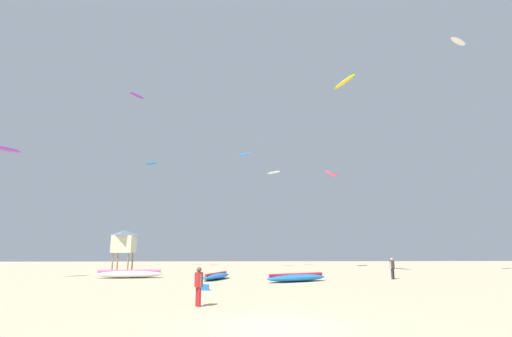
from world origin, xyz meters
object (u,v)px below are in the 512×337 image
at_px(kite_aloft_2, 244,154).
at_px(kite_aloft_7, 332,174).
at_px(kite_aloft_3, 344,82).
at_px(kite_aloft_4, 458,41).
at_px(kite_grounded_far, 216,276).
at_px(kite_aloft_0, 137,95).
at_px(kite_aloft_5, 5,149).
at_px(kite_aloft_1, 274,173).
at_px(lifeguard_tower, 124,241).
at_px(person_foreground, 199,283).
at_px(person_midground, 392,267).
at_px(kite_grounded_mid, 297,278).
at_px(kite_aloft_6, 151,164).
at_px(cooler_box, 204,287).
at_px(kite_grounded_near, 129,274).

distance_m(kite_aloft_2, kite_aloft_7, 11.67).
height_order(kite_aloft_2, kite_aloft_7, kite_aloft_2).
bearing_deg(kite_aloft_3, kite_aloft_4, -8.72).
distance_m(kite_grounded_far, kite_aloft_3, 22.96).
height_order(kite_aloft_0, kite_aloft_2, kite_aloft_0).
distance_m(kite_aloft_5, kite_aloft_7, 35.28).
bearing_deg(kite_aloft_5, kite_aloft_1, 43.51).
bearing_deg(kite_aloft_0, kite_aloft_1, 16.46).
bearing_deg(kite_aloft_1, lifeguard_tower, -144.24).
distance_m(person_foreground, person_midground, 18.88).
xyz_separation_m(person_foreground, kite_grounded_mid, (5.65, 11.41, -0.62)).
bearing_deg(kite_aloft_6, kite_aloft_7, -8.18).
height_order(lifeguard_tower, kite_aloft_1, kite_aloft_1).
bearing_deg(cooler_box, lifeguard_tower, 120.20).
bearing_deg(kite_aloft_0, kite_grounded_near, -71.57).
bearing_deg(lifeguard_tower, kite_aloft_2, 30.43).
bearing_deg(cooler_box, kite_grounded_near, 126.48).
distance_m(cooler_box, kite_aloft_6, 33.33).
height_order(kite_aloft_1, kite_aloft_4, kite_aloft_4).
bearing_deg(cooler_box, kite_grounded_far, 88.57).
relative_size(kite_grounded_mid, kite_aloft_1, 2.15).
bearing_deg(kite_aloft_0, kite_aloft_7, 4.13).
xyz_separation_m(kite_aloft_3, kite_aloft_5, (-28.84, -6.06, -9.01)).
relative_size(kite_aloft_1, kite_aloft_2, 1.15).
distance_m(kite_aloft_0, kite_aloft_3, 26.20).
distance_m(kite_aloft_0, kite_aloft_7, 27.10).
bearing_deg(lifeguard_tower, cooler_box, -59.80).
xyz_separation_m(kite_aloft_3, kite_aloft_4, (11.32, -1.74, 3.79)).
bearing_deg(kite_aloft_6, kite_grounded_near, -79.41).
distance_m(kite_grounded_near, lifeguard_tower, 8.54).
xyz_separation_m(cooler_box, kite_aloft_6, (-10.48, 28.55, 13.63)).
bearing_deg(kite_aloft_0, kite_aloft_3, -23.37).
height_order(person_midground, kite_grounded_near, person_midground).
bearing_deg(kite_aloft_7, kite_aloft_2, -174.50).
distance_m(kite_grounded_near, kite_grounded_mid, 13.50).
bearing_deg(kite_aloft_5, lifeguard_tower, 56.51).
relative_size(lifeguard_tower, kite_aloft_0, 1.73).
relative_size(kite_aloft_5, kite_aloft_7, 0.60).
distance_m(person_foreground, kite_aloft_2, 32.85).
bearing_deg(kite_grounded_near, lifeguard_tower, 111.18).
relative_size(lifeguard_tower, kite_aloft_7, 1.06).
bearing_deg(kite_aloft_5, kite_aloft_4, 6.14).
relative_size(person_foreground, kite_grounded_far, 0.35).
distance_m(kite_grounded_mid, cooler_box, 8.05).
xyz_separation_m(kite_grounded_near, kite_aloft_1, (13.32, 19.24, 12.34)).
relative_size(kite_grounded_far, kite_aloft_3, 1.16).
distance_m(person_foreground, kite_aloft_5, 23.03).
distance_m(person_foreground, kite_grounded_mid, 12.75).
xyz_separation_m(kite_aloft_0, kite_aloft_4, (35.26, -12.08, 1.19)).
relative_size(person_foreground, cooler_box, 2.76).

